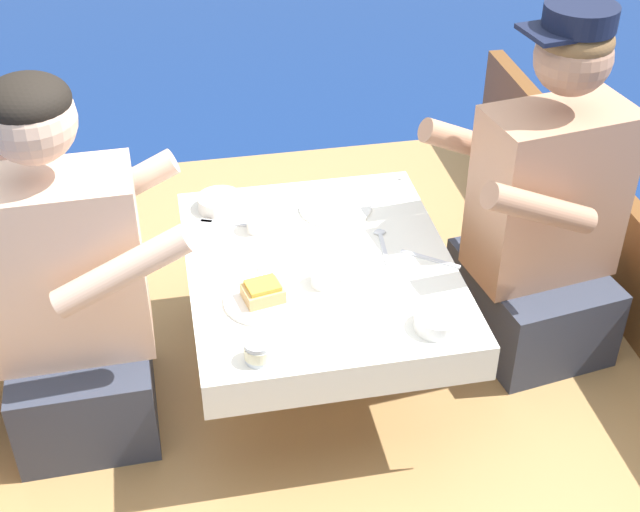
{
  "coord_description": "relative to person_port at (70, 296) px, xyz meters",
  "views": [
    {
      "loc": [
        -0.37,
        -1.81,
        2.11
      ],
      "look_at": [
        0.0,
        0.08,
        0.71
      ],
      "focal_mm": 50.0,
      "sensor_mm": 36.0,
      "label": 1
    }
  ],
  "objects": [
    {
      "name": "cockpit_table",
      "position": [
        0.65,
        0.03,
        -0.04
      ],
      "size": [
        0.71,
        0.84,
        0.41
      ],
      "color": "#B2B2B7",
      "rests_on": "boat_deck"
    },
    {
      "name": "coffee_cup_starboard",
      "position": [
        0.51,
        0.22,
        0.03
      ],
      "size": [
        0.09,
        0.07,
        0.06
      ],
      "color": "white",
      "rests_on": "cockpit_table"
    },
    {
      "name": "person_port",
      "position": [
        0.0,
        0.0,
        0.0
      ],
      "size": [
        0.53,
        0.45,
        1.02
      ],
      "rotation": [
        0.0,
        0.0,
        0.02
      ],
      "color": "#333847",
      "rests_on": "boat_deck"
    },
    {
      "name": "coffee_cup_port",
      "position": [
        0.65,
        -0.06,
        0.02
      ],
      "size": [
        0.1,
        0.07,
        0.05
      ],
      "color": "white",
      "rests_on": "cockpit_table"
    },
    {
      "name": "ground_plane",
      "position": [
        0.65,
        -0.05,
        -0.7
      ],
      "size": [
        60.0,
        60.0,
        0.0
      ],
      "primitive_type": "plane",
      "color": "navy"
    },
    {
      "name": "utensil_knife_port",
      "position": [
        0.5,
        0.08,
        -0.0
      ],
      "size": [
        0.02,
        0.17,
        0.0
      ],
      "rotation": [
        0.0,
        0.0,
        1.51
      ],
      "color": "silver",
      "rests_on": "cockpit_table"
    },
    {
      "name": "plate_sandwich",
      "position": [
        0.48,
        -0.11,
        -0.0
      ],
      "size": [
        0.2,
        0.2,
        0.01
      ],
      "color": "white",
      "rests_on": "cockpit_table"
    },
    {
      "name": "bowl_starboard_near",
      "position": [
        0.42,
        0.35,
        0.02
      ],
      "size": [
        0.13,
        0.13,
        0.04
      ],
      "color": "white",
      "rests_on": "cockpit_table"
    },
    {
      "name": "utensil_spoon_center",
      "position": [
        0.94,
        0.4,
        -0.0
      ],
      "size": [
        0.16,
        0.08,
        0.01
      ],
      "rotation": [
        0.0,
        0.0,
        0.39
      ],
      "color": "silver",
      "rests_on": "cockpit_table"
    },
    {
      "name": "plate_bread",
      "position": [
        0.75,
        0.28,
        -0.0
      ],
      "size": [
        0.21,
        0.21,
        0.01
      ],
      "color": "white",
      "rests_on": "cockpit_table"
    },
    {
      "name": "utensil_knife_starboard",
      "position": [
        0.95,
        -0.01,
        -0.0
      ],
      "size": [
        0.14,
        0.11,
        0.0
      ],
      "rotation": [
        0.0,
        0.0,
        2.48
      ],
      "color": "silver",
      "rests_on": "cockpit_table"
    },
    {
      "name": "boat_deck",
      "position": [
        0.65,
        -0.05,
        -0.56
      ],
      "size": [
        2.04,
        2.84,
        0.29
      ],
      "primitive_type": "cube",
      "color": "#A87F4C",
      "rests_on": "ground_plane"
    },
    {
      "name": "person_starboard",
      "position": [
        1.31,
        0.08,
        0.01
      ],
      "size": [
        0.57,
        0.51,
        1.05
      ],
      "rotation": [
        0.0,
        0.0,
        3.3
      ],
      "color": "#333847",
      "rests_on": "boat_deck"
    },
    {
      "name": "sandwich",
      "position": [
        0.48,
        -0.11,
        0.03
      ],
      "size": [
        0.11,
        0.1,
        0.05
      ],
      "rotation": [
        0.0,
        0.0,
        0.2
      ],
      "color": "tan",
      "rests_on": "plate_sandwich"
    },
    {
      "name": "utensil_fork_port",
      "position": [
        0.42,
        0.27,
        -0.0
      ],
      "size": [
        0.17,
        0.08,
        0.0
      ],
      "rotation": [
        0.0,
        0.0,
        2.78
      ],
      "color": "silver",
      "rests_on": "cockpit_table"
    },
    {
      "name": "tin_can",
      "position": [
        0.44,
        -0.32,
        0.02
      ],
      "size": [
        0.07,
        0.07,
        0.05
      ],
      "color": "silver",
      "rests_on": "cockpit_table"
    },
    {
      "name": "bowl_port_near",
      "position": [
        0.89,
        -0.29,
        0.02
      ],
      "size": [
        0.12,
        0.12,
        0.04
      ],
      "color": "white",
      "rests_on": "cockpit_table"
    },
    {
      "name": "utensil_spoon_port",
      "position": [
        0.84,
        0.09,
        -0.0
      ],
      "size": [
        0.04,
        0.17,
        0.01
      ],
      "rotation": [
        0.0,
        0.0,
        1.47
      ],
      "color": "silver",
      "rests_on": "cockpit_table"
    }
  ]
}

